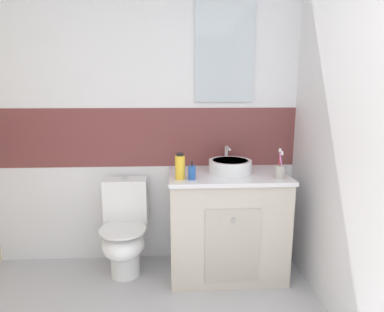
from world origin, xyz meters
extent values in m
cube|color=white|center=(0.00, 2.45, 0.42)|extent=(3.20, 0.10, 0.85)
cube|color=brown|center=(0.00, 2.45, 1.10)|extent=(3.20, 0.10, 0.50)
cube|color=white|center=(0.00, 2.45, 1.93)|extent=(3.20, 0.10, 1.15)
cube|color=silver|center=(0.68, 2.39, 1.82)|extent=(0.49, 0.02, 0.84)
cube|color=beige|center=(0.68, 2.13, 0.41)|extent=(0.91, 0.55, 0.82)
cube|color=white|center=(0.68, 2.12, 0.83)|extent=(0.93, 0.57, 0.03)
cube|color=#B6AD9F|center=(0.68, 1.85, 0.37)|extent=(0.41, 0.01, 0.57)
cylinder|color=silver|center=(0.68, 1.83, 0.57)|extent=(0.02, 0.02, 0.03)
cylinder|color=white|center=(0.70, 2.15, 0.90)|extent=(0.34, 0.34, 0.10)
cylinder|color=#AFB1BA|center=(0.70, 2.15, 0.94)|extent=(0.28, 0.28, 0.01)
cylinder|color=silver|center=(0.70, 2.35, 0.94)|extent=(0.03, 0.03, 0.18)
cylinder|color=silver|center=(0.70, 2.26, 1.03)|extent=(0.02, 0.15, 0.02)
cylinder|color=white|center=(-0.16, 2.12, 0.09)|extent=(0.24, 0.24, 0.18)
ellipsoid|color=white|center=(-0.16, 2.08, 0.29)|extent=(0.34, 0.42, 0.22)
cylinder|color=white|center=(-0.16, 2.08, 0.41)|extent=(0.37, 0.37, 0.02)
cube|color=white|center=(-0.16, 2.29, 0.58)|extent=(0.36, 0.17, 0.37)
cylinder|color=silver|center=(-0.16, 2.29, 0.78)|extent=(0.04, 0.04, 0.02)
cylinder|color=#B2ADA3|center=(1.04, 1.96, 0.90)|extent=(0.07, 0.07, 0.10)
cylinder|color=#D83F4C|center=(1.04, 1.97, 0.97)|extent=(0.04, 0.02, 0.18)
cube|color=white|center=(1.04, 1.97, 1.06)|extent=(0.02, 0.02, 0.03)
cylinder|color=#D872BF|center=(1.04, 1.94, 0.96)|extent=(0.04, 0.01, 0.16)
cube|color=white|center=(1.04, 1.94, 1.04)|extent=(0.02, 0.02, 0.03)
cylinder|color=#2659B2|center=(0.38, 1.96, 0.90)|extent=(0.06, 0.06, 0.10)
cylinder|color=#262626|center=(0.38, 1.96, 0.97)|extent=(0.01, 0.01, 0.04)
cylinder|color=#262626|center=(0.38, 1.94, 0.99)|extent=(0.01, 0.02, 0.01)
cylinder|color=yellow|center=(0.30, 1.97, 0.94)|extent=(0.07, 0.07, 0.18)
cylinder|color=black|center=(0.30, 1.97, 1.04)|extent=(0.05, 0.05, 0.02)
camera|label=1|loc=(0.26, -0.30, 1.49)|focal=29.73mm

